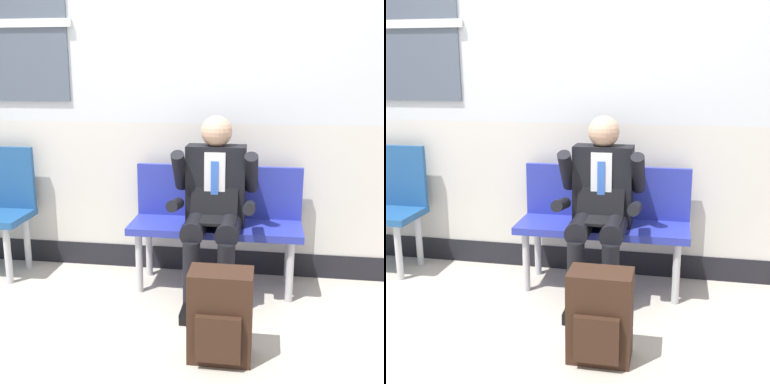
{
  "view_description": "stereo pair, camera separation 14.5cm",
  "coord_description": "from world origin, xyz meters",
  "views": [
    {
      "loc": [
        0.61,
        -2.92,
        1.53
      ],
      "look_at": [
        0.14,
        0.19,
        0.75
      ],
      "focal_mm": 46.74,
      "sensor_mm": 36.0,
      "label": 1
    },
    {
      "loc": [
        0.75,
        -2.9,
        1.53
      ],
      "look_at": [
        0.14,
        0.19,
        0.75
      ],
      "focal_mm": 46.74,
      "sensor_mm": 36.0,
      "label": 2
    }
  ],
  "objects": [
    {
      "name": "backpack",
      "position": [
        0.39,
        -0.51,
        0.25
      ],
      "size": [
        0.34,
        0.25,
        0.5
      ],
      "color": "#331E14",
      "rests_on": "ground"
    },
    {
      "name": "ground_plane",
      "position": [
        0.0,
        0.0,
        0.0
      ],
      "size": [
        18.0,
        18.0,
        0.0
      ],
      "primitive_type": "plane",
      "color": "#B2A899"
    },
    {
      "name": "person_seated",
      "position": [
        0.27,
        0.27,
        0.65
      ],
      "size": [
        0.57,
        0.7,
        1.23
      ],
      "color": "black",
      "rests_on": "ground"
    },
    {
      "name": "bench_with_person",
      "position": [
        0.27,
        0.46,
        0.51
      ],
      "size": [
        1.19,
        0.42,
        0.86
      ],
      "color": "#28339E",
      "rests_on": "ground"
    },
    {
      "name": "station_wall",
      "position": [
        -0.01,
        0.74,
        1.39
      ],
      "size": [
        6.83,
        0.16,
        2.8
      ],
      "color": "silver",
      "rests_on": "ground"
    }
  ]
}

